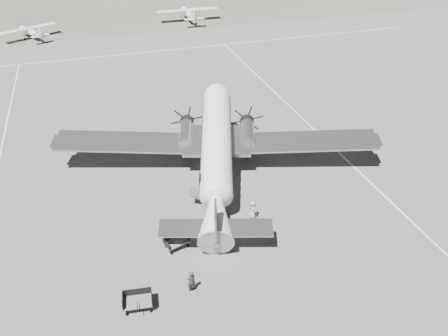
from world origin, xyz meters
TOP-DOWN VIEW (x-y plane):
  - ground at (0.00, 0.00)m, footprint 260.00×260.00m
  - taxi_line_right at (12.00, 0.00)m, footprint 0.15×80.00m
  - taxi_line_horizon at (0.00, 40.00)m, footprint 90.00×0.15m
  - dc3_airliner at (-0.03, 4.88)m, footprint 32.75×27.10m
  - light_plane_left at (-16.80, 52.37)m, footprint 11.87×11.12m
  - light_plane_right at (10.03, 55.06)m, footprint 11.38×9.25m
  - baggage_cart_near at (-5.14, -2.39)m, footprint 1.95×1.61m
  - baggage_cart_far at (-8.41, -6.72)m, footprint 1.96×1.51m
  - ground_crew at (-5.11, -6.42)m, footprint 0.64×0.51m
  - ramp_agent at (-4.81, -1.35)m, footprint 0.80×0.94m
  - passenger at (0.95, -1.03)m, footprint 0.71×0.85m

SIDE VIEW (x-z plane):
  - ground at x=0.00m, z-range 0.00..0.00m
  - taxi_line_right at x=12.00m, z-range 0.00..0.01m
  - taxi_line_horizon at x=0.00m, z-range 0.00..0.01m
  - baggage_cart_near at x=-5.14m, z-range 0.00..0.96m
  - baggage_cart_far at x=-8.41m, z-range 0.00..1.02m
  - passenger at x=0.95m, z-range 0.00..1.49m
  - ground_crew at x=-5.11m, z-range 0.00..1.56m
  - ramp_agent at x=-4.81m, z-range 0.00..1.69m
  - light_plane_left at x=-16.80m, z-range 0.00..1.95m
  - light_plane_right at x=10.03m, z-range 0.00..2.35m
  - dc3_airliner at x=-0.03m, z-range 0.00..5.37m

